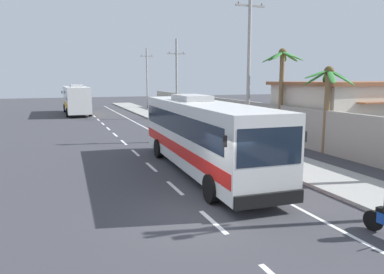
{
  "coord_description": "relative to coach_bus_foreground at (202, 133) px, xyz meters",
  "views": [
    {
      "loc": [
        -4.44,
        -10.77,
        4.41
      ],
      "look_at": [
        1.55,
        5.1,
        1.7
      ],
      "focal_mm": 34.33,
      "sensor_mm": 36.0,
      "label": 1
    }
  ],
  "objects": [
    {
      "name": "ground_plane",
      "position": [
        -2.06,
        -5.13,
        -1.87
      ],
      "size": [
        160.0,
        160.0,
        0.0
      ],
      "primitive_type": "plane",
      "color": "#3A3A3F"
    },
    {
      "name": "pedestrian_near_kerb",
      "position": [
        5.16,
        8.72,
        -0.84
      ],
      "size": [
        0.36,
        0.36,
        1.71
      ],
      "rotation": [
        0.0,
        0.0,
        1.21
      ],
      "color": "red",
      "rests_on": "sidewalk_kerb"
    },
    {
      "name": "utility_pole_far",
      "position": [
        6.3,
        22.79,
        2.62
      ],
      "size": [
        2.04,
        0.24,
        8.66
      ],
      "color": "#9E9E99",
      "rests_on": "ground"
    },
    {
      "name": "coach_bus_far_lane",
      "position": [
        -3.81,
        31.9,
        0.05
      ],
      "size": [
        3.07,
        10.85,
        3.69
      ],
      "color": "white",
      "rests_on": "ground"
    },
    {
      "name": "boundary_wall",
      "position": [
        8.54,
        8.87,
        -0.59
      ],
      "size": [
        0.24,
        60.0,
        2.56
      ],
      "primitive_type": "cube",
      "color": "#9E998E",
      "rests_on": "ground"
    },
    {
      "name": "lane_markings",
      "position": [
        -0.05,
        9.67,
        -1.87
      ],
      "size": [
        3.4,
        71.0,
        0.01
      ],
      "color": "white",
      "rests_on": "ground"
    },
    {
      "name": "coach_bus_foreground",
      "position": [
        0.0,
        0.0,
        0.0
      ],
      "size": [
        3.25,
        12.57,
        3.59
      ],
      "color": "silver",
      "rests_on": "ground"
    },
    {
      "name": "sidewalk_kerb",
      "position": [
        4.74,
        4.87,
        -1.8
      ],
      "size": [
        3.2,
        90.0,
        0.14
      ],
      "primitive_type": "cube",
      "color": "#999993",
      "rests_on": "ground"
    },
    {
      "name": "pedestrian_midwalk",
      "position": [
        4.49,
        14.19,
        -0.8
      ],
      "size": [
        0.36,
        0.36,
        1.78
      ],
      "rotation": [
        0.0,
        0.0,
        1.44
      ],
      "color": "red",
      "rests_on": "sidewalk_kerb"
    },
    {
      "name": "palm_third",
      "position": [
        8.52,
        6.13,
        2.69
      ],
      "size": [
        2.96,
        3.12,
        6.47
      ],
      "color": "brown",
      "rests_on": "ground"
    },
    {
      "name": "palm_second",
      "position": [
        8.56,
        1.49,
        1.66
      ],
      "size": [
        3.32,
        2.89,
        5.13
      ],
      "color": "brown",
      "rests_on": "ground"
    },
    {
      "name": "motorcycle_beside_bus",
      "position": [
        2.42,
        9.05,
        -1.21
      ],
      "size": [
        0.56,
        1.96,
        1.65
      ],
      "color": "black",
      "rests_on": "ground"
    },
    {
      "name": "utility_pole_distant",
      "position": [
        6.82,
        38.42,
        2.73
      ],
      "size": [
        1.97,
        0.24,
        8.85
      ],
      "color": "#9E9E99",
      "rests_on": "ground"
    },
    {
      "name": "roadside_building",
      "position": [
        14.45,
        4.64,
        0.24
      ],
      "size": [
        11.8,
        7.69,
        4.19
      ],
      "color": "beige",
      "rests_on": "ground"
    },
    {
      "name": "utility_pole_mid",
      "position": [
        6.46,
        7.15,
        3.59
      ],
      "size": [
        2.25,
        0.24,
        10.47
      ],
      "color": "#9E9E99",
      "rests_on": "ground"
    }
  ]
}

